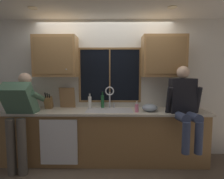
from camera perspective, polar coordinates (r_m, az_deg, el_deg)
back_wall at (r=3.48m, az=-2.31°, el=0.42°), size 5.90×0.12×2.55m
ceiling_downlight_left at (r=3.22m, az=-23.78°, el=22.46°), size 0.14×0.14×0.01m
ceiling_downlight_right at (r=3.09m, az=18.48°, el=23.38°), size 0.14×0.14×0.01m
window_glass at (r=3.40m, az=-0.70°, el=4.52°), size 1.10×0.02×0.95m
window_frame_top at (r=3.42m, az=-0.72°, el=12.80°), size 1.17×0.02×0.04m
window_frame_bottom at (r=3.43m, az=-0.70°, el=-3.73°), size 1.17×0.02×0.04m
window_frame_left at (r=3.45m, az=-10.20°, el=4.45°), size 0.04×0.02×0.95m
window_frame_right at (r=3.42m, az=8.87°, el=4.46°), size 0.03×0.02×0.95m
window_mullion_center at (r=3.39m, az=-0.71°, el=4.52°), size 0.02×0.02×0.95m
lower_cabinet_run at (r=3.32m, az=-2.59°, el=-14.63°), size 3.50×0.58×0.88m
countertop at (r=3.17m, az=-2.65°, el=-6.92°), size 3.56×0.62×0.04m
dishwasher_front at (r=3.14m, az=-16.46°, el=-15.68°), size 0.60×0.02×0.74m
upper_cabinet_left at (r=3.41m, az=-17.28°, el=9.92°), size 0.75×0.36×0.72m
upper_cabinet_right at (r=3.36m, az=15.97°, el=10.03°), size 0.75×0.36×0.72m
sink at (r=3.20m, az=-0.83°, el=-8.26°), size 0.80×0.46×0.21m
faucet at (r=3.31m, az=-0.62°, el=-1.60°), size 0.18×0.09×0.40m
person_standing at (r=3.22m, az=-27.11°, el=-6.14°), size 0.53×0.68×1.57m
person_sitting_on_counter at (r=3.08m, az=21.88°, el=-3.82°), size 0.54×0.60×1.26m
knife_block at (r=3.49m, az=-19.38°, el=-3.95°), size 0.12×0.18×0.32m
cutting_board at (r=3.46m, az=-13.93°, el=-2.53°), size 0.28×0.10×0.38m
mixing_bowl at (r=3.15m, az=11.79°, el=-5.67°), size 0.26×0.26×0.13m
soap_dispenser at (r=3.03m, az=7.82°, el=-5.76°), size 0.06×0.07×0.19m
bottle_green_glass at (r=3.38m, az=-3.01°, el=-3.63°), size 0.06×0.06×0.31m
bottle_tall_clear at (r=3.34m, az=-7.01°, el=-3.94°), size 0.06×0.06×0.28m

